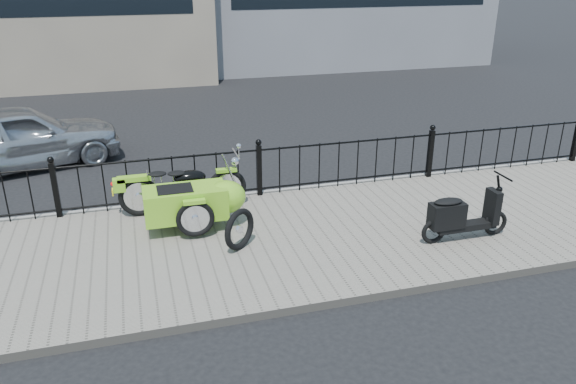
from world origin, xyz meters
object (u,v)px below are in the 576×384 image
object	(u,v)px
spare_tire	(239,229)
scooter	(461,217)
sedan_car	(20,137)
motorcycle_sidecar	(195,198)

from	to	relation	value
spare_tire	scooter	bearing A→B (deg)	-10.87
sedan_car	motorcycle_sidecar	bearing A→B (deg)	-159.36
scooter	spare_tire	size ratio (longest dim) A/B	2.31
scooter	spare_tire	distance (m)	3.40
motorcycle_sidecar	scooter	xyz separation A→B (m)	(3.85, -1.67, -0.08)
scooter	sedan_car	xyz separation A→B (m)	(-7.04, 5.81, 0.18)
motorcycle_sidecar	scooter	distance (m)	4.20
scooter	sedan_car	world-z (taller)	sedan_car
motorcycle_sidecar	sedan_car	bearing A→B (deg)	127.61
scooter	spare_tire	xyz separation A→B (m)	(-3.34, 0.64, -0.07)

